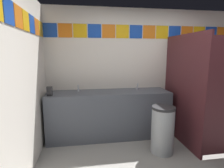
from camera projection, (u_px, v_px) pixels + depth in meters
name	position (u px, v px, depth m)	size (l,w,h in m)	color
wall_back	(141.00, 71.00, 3.79)	(3.86, 0.09, 2.50)	silver
wall_side	(6.00, 90.00, 1.82)	(0.09, 3.35, 2.50)	silver
vanity_counter	(109.00, 114.00, 3.49)	(2.31, 0.58, 0.90)	#4C515B
faucet_left	(78.00, 89.00, 3.41)	(0.04, 0.10, 0.14)	silver
faucet_right	(137.00, 87.00, 3.58)	(0.04, 0.10, 0.14)	silver
soap_dispenser	(50.00, 91.00, 3.08)	(0.09, 0.09, 0.16)	black
stall_divider	(200.00, 92.00, 3.02)	(0.92, 1.33, 1.95)	#471E23
toilet	(198.00, 118.00, 3.68)	(0.39, 0.49, 0.74)	white
trash_bin	(163.00, 130.00, 2.93)	(0.37, 0.37, 0.78)	#999EA3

